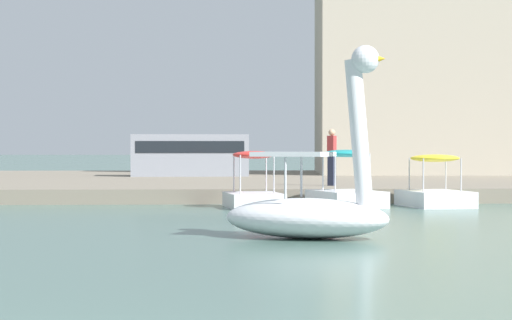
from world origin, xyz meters
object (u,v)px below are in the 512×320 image
pedal_boat_red (254,191)px  parked_van (189,154)px  person_on_path (332,156)px  pedal_boat_yellow (435,191)px  swan_boat (311,205)px  pedal_boat_teal (346,192)px

pedal_boat_red → parked_van: 16.12m
person_on_path → pedal_boat_yellow: bearing=-61.8°
swan_boat → pedal_boat_red: swan_boat is taller
swan_boat → pedal_boat_red: 9.48m
swan_boat → pedal_boat_teal: bearing=78.6°
person_on_path → parked_van: (-4.42, 11.51, 0.03)m
swan_boat → pedal_boat_teal: swan_boat is taller
swan_boat → pedal_boat_teal: (1.98, 9.81, -0.17)m
pedal_boat_yellow → person_on_path: size_ratio=1.47×
pedal_boat_yellow → person_on_path: 4.80m
pedal_boat_yellow → parked_van: 17.04m
pedal_boat_yellow → parked_van: parked_van is taller
pedal_boat_red → parked_van: parked_van is taller
swan_boat → person_on_path: 14.13m
pedal_boat_red → person_on_path: bearing=59.8°
pedal_boat_yellow → swan_boat: bearing=-113.9°
pedal_boat_yellow → person_on_path: person_on_path is taller
pedal_boat_teal → parked_van: (-4.28, 15.65, 0.94)m
pedal_boat_yellow → person_on_path: (-2.23, 4.16, 0.89)m
pedal_boat_red → parked_van: size_ratio=0.48×
swan_boat → pedal_boat_yellow: swan_boat is taller
pedal_boat_teal → parked_van: parked_van is taller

